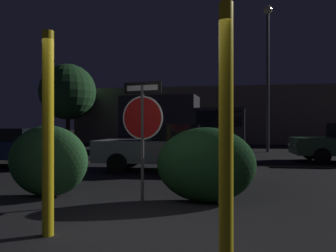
# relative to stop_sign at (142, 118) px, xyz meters

# --- Properties ---
(ground_plane) EXTENTS (260.00, 260.00, 0.00)m
(ground_plane) POSITION_rel_stop_sign_xyz_m (0.31, -1.87, -1.54)
(ground_plane) COLOR black
(road_center_stripe) EXTENTS (32.31, 0.12, 0.01)m
(road_center_stripe) POSITION_rel_stop_sign_xyz_m (0.31, 5.90, -1.54)
(road_center_stripe) COLOR gold
(road_center_stripe) RESTS_ON ground_plane
(stop_sign) EXTENTS (0.80, 0.17, 2.22)m
(stop_sign) POSITION_rel_stop_sign_xyz_m (0.00, 0.00, 0.00)
(stop_sign) COLOR #4C4C51
(stop_sign) RESTS_ON ground_plane
(yellow_pole_left) EXTENTS (0.15, 0.15, 2.61)m
(yellow_pole_left) POSITION_rel_stop_sign_xyz_m (-0.73, -2.08, -0.24)
(yellow_pole_left) COLOR yellow
(yellow_pole_left) RESTS_ON ground_plane
(yellow_pole_right) EXTENTS (0.15, 0.15, 2.69)m
(yellow_pole_right) POSITION_rel_stop_sign_xyz_m (1.50, -2.47, -0.20)
(yellow_pole_right) COLOR yellow
(yellow_pole_right) RESTS_ON ground_plane
(hedge_bush_1) EXTENTS (1.65, 0.84, 1.41)m
(hedge_bush_1) POSITION_rel_stop_sign_xyz_m (-1.95, 0.09, -0.84)
(hedge_bush_1) COLOR #2D6633
(hedge_bush_1) RESTS_ON ground_plane
(hedge_bush_2) EXTENTS (1.81, 0.94, 1.38)m
(hedge_bush_2) POSITION_rel_stop_sign_xyz_m (1.17, 0.08, -0.85)
(hedge_bush_2) COLOR #19421E
(hedge_bush_2) RESTS_ON ground_plane
(passing_car_1) EXTENTS (4.34, 2.21, 1.32)m
(passing_car_1) POSITION_rel_stop_sign_xyz_m (-5.88, 4.45, -0.86)
(passing_car_1) COLOR navy
(passing_car_1) RESTS_ON ground_plane
(passing_car_2) EXTENTS (4.53, 1.98, 1.44)m
(passing_car_2) POSITION_rel_stop_sign_xyz_m (-0.20, 4.21, -0.82)
(passing_car_2) COLOR #9E9EA3
(passing_car_2) RESTS_ON ground_plane
(delivery_truck) EXTENTS (7.12, 2.80, 3.14)m
(delivery_truck) POSITION_rel_stop_sign_xyz_m (-0.76, 12.67, 0.11)
(delivery_truck) COLOR #2D2D33
(delivery_truck) RESTS_ON ground_plane
(street_lamp) EXTENTS (0.47, 0.47, 7.95)m
(street_lamp) POSITION_rel_stop_sign_xyz_m (3.95, 12.38, 3.62)
(street_lamp) COLOR #4C4C51
(street_lamp) RESTS_ON ground_plane
(tree_0) EXTENTS (4.30, 4.30, 6.21)m
(tree_0) POSITION_rel_stop_sign_xyz_m (-10.23, 17.74, 2.51)
(tree_0) COLOR #422D1E
(tree_0) RESTS_ON ground_plane
(building_backdrop) EXTENTS (24.74, 3.90, 4.57)m
(building_backdrop) POSITION_rel_stop_sign_xyz_m (1.65, 21.81, 0.74)
(building_backdrop) COLOR #7A6B5B
(building_backdrop) RESTS_ON ground_plane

